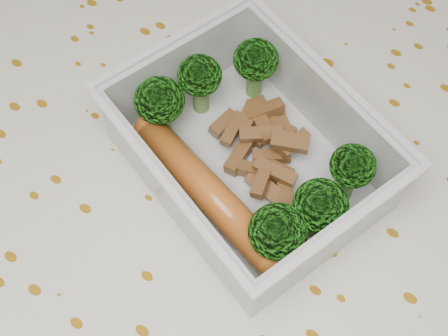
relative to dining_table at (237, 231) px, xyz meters
The scene contains 6 objects.
dining_table is the anchor object (origin of this frame).
tablecloth 0.05m from the dining_table, ahead, with size 1.46×0.96×0.19m.
lunch_container 0.11m from the dining_table, 87.21° to the left, with size 0.21×0.19×0.06m.
broccoli_florets 0.13m from the dining_table, 69.75° to the left, with size 0.17×0.14×0.05m.
meat_pile 0.11m from the dining_table, 87.65° to the left, with size 0.09×0.08×0.03m.
sausage 0.12m from the dining_table, 103.92° to the right, with size 0.15×0.05×0.02m.
Camera 1 is at (0.11, -0.17, 1.15)m, focal length 50.00 mm.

